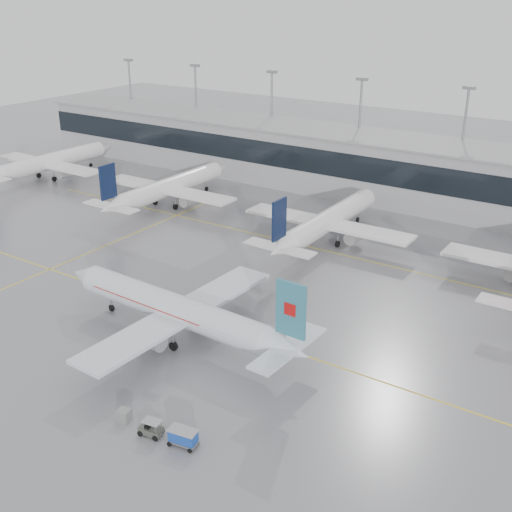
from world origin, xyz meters
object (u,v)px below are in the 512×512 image
Objects in this scene: baggage_cart at (183,436)px; air_canada_jet at (179,311)px; gse_unit at (124,415)px; baggage_tug at (151,430)px.

air_canada_jet is at bearing 121.72° from baggage_cart.
air_canada_jet is at bearing 100.48° from gse_unit.
baggage_cart is (13.07, -15.24, -2.81)m from air_canada_jet.
air_canada_jet reaches higher than baggage_cart.
baggage_tug is at bearing -12.54° from gse_unit.
baggage_cart is 7.32m from gse_unit.
air_canada_jet is 18.72m from baggage_tug.
air_canada_jet reaches higher than gse_unit.
gse_unit is (5.77, -15.62, -3.21)m from air_canada_jet.
air_canada_jet reaches higher than baggage_tug.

